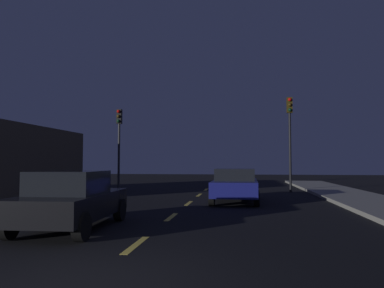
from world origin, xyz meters
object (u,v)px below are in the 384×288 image
(car_stopped_ahead, at_px, (235,185))
(car_adjacent_lane, at_px, (71,200))
(traffic_signal_right, at_px, (290,126))
(traffic_signal_left, at_px, (119,134))

(car_stopped_ahead, relative_size, car_adjacent_lane, 1.13)
(traffic_signal_right, relative_size, car_adjacent_lane, 1.39)
(traffic_signal_right, relative_size, car_stopped_ahead, 1.23)
(traffic_signal_right, height_order, car_adjacent_lane, traffic_signal_right)
(traffic_signal_right, bearing_deg, car_stopped_ahead, -120.21)
(traffic_signal_left, bearing_deg, car_stopped_ahead, -36.32)
(traffic_signal_left, relative_size, car_stopped_ahead, 1.12)
(traffic_signal_right, height_order, car_stopped_ahead, traffic_signal_right)
(traffic_signal_right, xyz_separation_m, car_stopped_ahead, (-3.08, -5.30, -3.07))
(traffic_signal_left, height_order, car_adjacent_lane, traffic_signal_left)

